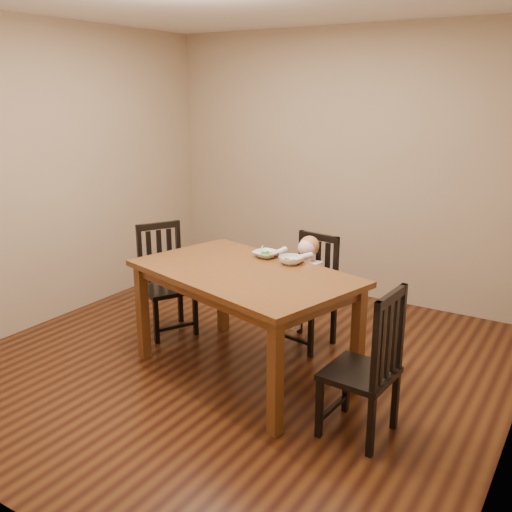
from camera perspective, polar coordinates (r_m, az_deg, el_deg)
The scene contains 9 objects.
room at distance 4.19m, azimuth -2.07°, elevation 6.10°, with size 4.01×4.01×2.71m.
dining_table at distance 4.20m, azimuth -1.22°, elevation -2.68°, with size 1.84×1.37×0.82m.
chair_child at distance 4.82m, azimuth 5.35°, elevation -3.70°, with size 0.46×0.44×0.94m.
chair_left at distance 5.10m, azimuth -9.03°, elevation -2.50°, with size 0.55×0.56×0.97m.
chair_right at distance 3.59m, azimuth 11.08°, elevation -10.87°, with size 0.43×0.44×0.98m.
toddler at distance 4.74m, azimuth 5.05°, elevation -2.42°, with size 0.29×0.36×0.49m, color white, non-canonical shape.
bowl_peas at distance 4.49m, azimuth 1.00°, elevation 0.18°, with size 0.19×0.19×0.05m, color silver.
bowl_veg at distance 4.33m, azimuth 3.49°, elevation -0.41°, with size 0.18×0.18×0.06m, color silver.
fork at distance 4.50m, azimuth 0.47°, elevation 0.49°, with size 0.05×0.13×0.05m.
Camera 1 is at (2.32, -3.42, 2.08)m, focal length 40.00 mm.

